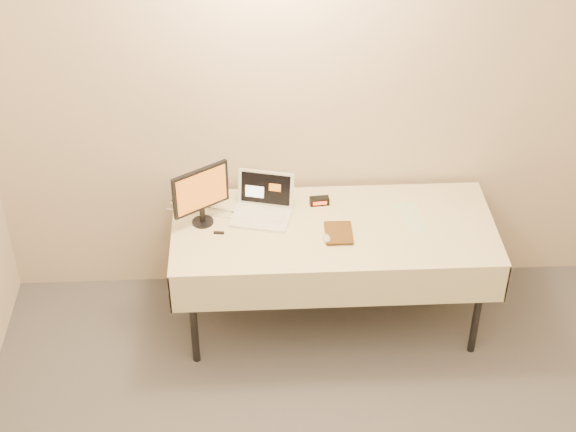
{
  "coord_description": "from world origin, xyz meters",
  "views": [
    {
      "loc": [
        -0.46,
        -1.97,
        3.79
      ],
      "look_at": [
        -0.27,
        1.99,
        0.86
      ],
      "focal_mm": 55.0,
      "sensor_mm": 36.0,
      "label": 1
    }
  ],
  "objects_px": {
    "book": "(325,220)",
    "laptop": "(263,206)",
    "table": "(334,235)",
    "monitor": "(201,192)"
  },
  "relations": [
    {
      "from": "table",
      "to": "monitor",
      "type": "distance_m",
      "value": 0.8
    },
    {
      "from": "book",
      "to": "laptop",
      "type": "bearing_deg",
      "value": 148.17
    },
    {
      "from": "table",
      "to": "monitor",
      "type": "height_order",
      "value": "monitor"
    },
    {
      "from": "laptop",
      "to": "book",
      "type": "distance_m",
      "value": 0.41
    },
    {
      "from": "table",
      "to": "laptop",
      "type": "xyz_separation_m",
      "value": [
        -0.4,
        0.15,
        0.12
      ]
    },
    {
      "from": "monitor",
      "to": "book",
      "type": "relative_size",
      "value": 1.75
    },
    {
      "from": "table",
      "to": "book",
      "type": "bearing_deg",
      "value": -127.07
    },
    {
      "from": "monitor",
      "to": "book",
      "type": "height_order",
      "value": "monitor"
    },
    {
      "from": "laptop",
      "to": "book",
      "type": "height_order",
      "value": "laptop"
    },
    {
      "from": "table",
      "to": "book",
      "type": "relative_size",
      "value": 8.91
    }
  ]
}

